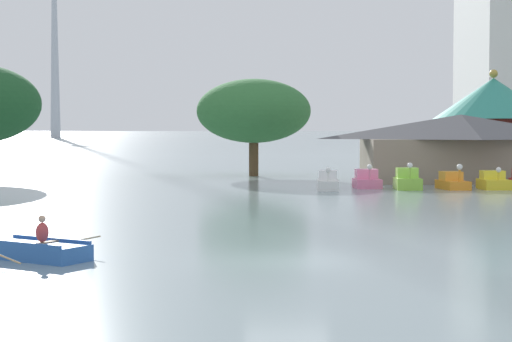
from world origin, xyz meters
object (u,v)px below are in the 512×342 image
pedal_boat_white (328,182)px  shoreline_tree_mid (254,111)px  green_roof_pavilion (493,121)px  pedal_boat_lime (407,181)px  pedal_boat_yellow (493,182)px  pedal_boat_orange (452,182)px  pedal_boat_pink (367,180)px  boathouse (461,146)px  rowboat_with_rower (37,250)px

pedal_boat_white → shoreline_tree_mid: size_ratio=0.32×
pedal_boat_white → green_roof_pavilion: 22.96m
pedal_boat_lime → pedal_boat_yellow: size_ratio=1.13×
pedal_boat_lime → pedal_boat_orange: size_ratio=0.92×
pedal_boat_lime → green_roof_pavilion: (10.04, 16.38, 3.96)m
pedal_boat_pink → pedal_boat_yellow: pedal_boat_pink is taller
pedal_boat_yellow → pedal_boat_pink: bearing=-102.0°
pedal_boat_lime → pedal_boat_white: bearing=-83.6°
green_roof_pavilion → pedal_boat_white: bearing=-132.2°
pedal_boat_pink → boathouse: bearing=128.6°
pedal_boat_white → pedal_boat_orange: pedal_boat_orange is taller
shoreline_tree_mid → green_roof_pavilion: bearing=1.8°
pedal_boat_pink → pedal_boat_yellow: bearing=78.0°
pedal_boat_white → boathouse: boathouse is taller
rowboat_with_rower → pedal_boat_lime: size_ratio=1.46×
rowboat_with_rower → pedal_boat_yellow: pedal_boat_yellow is taller
green_roof_pavilion → rowboat_with_rower: bearing=-119.8°
pedal_boat_white → green_roof_pavilion: green_roof_pavilion is taller
shoreline_tree_mid → pedal_boat_orange: bearing=-51.1°
pedal_boat_white → pedal_boat_orange: size_ratio=1.01×
pedal_boat_lime → pedal_boat_orange: (2.92, 0.05, -0.09)m
pedal_boat_lime → boathouse: 9.90m
pedal_boat_orange → pedal_boat_yellow: pedal_boat_orange is taller
pedal_boat_yellow → green_roof_pavilion: bearing=162.4°
boathouse → shoreline_tree_mid: bearing=153.0°
pedal_boat_lime → green_roof_pavilion: green_roof_pavilion is taller
green_roof_pavilion → shoreline_tree_mid: size_ratio=1.06×
rowboat_with_rower → green_roof_pavilion: green_roof_pavilion is taller
rowboat_with_rower → pedal_boat_yellow: (22.22, 30.28, 0.20)m
pedal_boat_orange → pedal_boat_yellow: 2.62m
pedal_boat_pink → boathouse: 10.56m
pedal_boat_pink → pedal_boat_lime: 2.75m
pedal_boat_orange → pedal_boat_yellow: bearing=78.5°
pedal_boat_orange → boathouse: 8.65m
boathouse → shoreline_tree_mid: 17.20m
pedal_boat_white → green_roof_pavilion: size_ratio=0.30×
green_roof_pavilion → shoreline_tree_mid: (-19.81, -0.61, 0.80)m
pedal_boat_yellow → shoreline_tree_mid: size_ratio=0.25×
pedal_boat_white → shoreline_tree_mid: (-4.61, 16.13, 4.83)m
pedal_boat_lime → shoreline_tree_mid: bearing=-145.7°
rowboat_with_rower → shoreline_tree_mid: (6.92, 46.13, 5.03)m
pedal_boat_orange → boathouse: (2.45, 8.02, 2.13)m
pedal_boat_yellow → shoreline_tree_mid: shoreline_tree_mid is taller
pedal_boat_white → rowboat_with_rower: bearing=-16.3°
rowboat_with_rower → shoreline_tree_mid: shoreline_tree_mid is taller
pedal_boat_lime → rowboat_with_rower: bearing=-26.3°
pedal_boat_orange → green_roof_pavilion: (7.11, 16.33, 4.05)m
pedal_boat_lime → boathouse: (5.37, 8.07, 2.04)m
rowboat_with_rower → shoreline_tree_mid: bearing=-66.6°
pedal_boat_orange → green_roof_pavilion: bearing=147.8°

